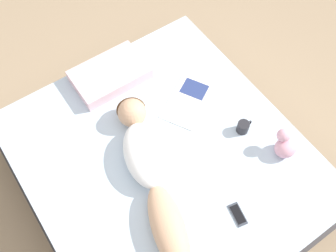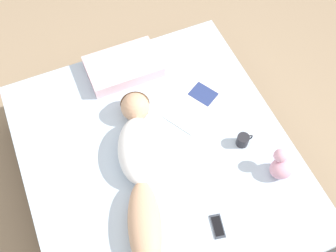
# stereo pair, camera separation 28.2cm
# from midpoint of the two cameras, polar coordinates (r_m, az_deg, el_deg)

# --- Properties ---
(ground_plane) EXTENTS (12.00, 12.00, 0.00)m
(ground_plane) POSITION_cam_midpoint_polar(r_m,az_deg,el_deg) (3.23, -3.02, -8.46)
(ground_plane) COLOR #9E8466
(bed) EXTENTS (1.90, 2.10, 0.51)m
(bed) POSITION_cam_midpoint_polar(r_m,az_deg,el_deg) (3.00, -3.23, -6.71)
(bed) COLOR #383333
(bed) RESTS_ON ground_plane
(person) EXTENTS (0.57, 1.28, 0.21)m
(person) POSITION_cam_midpoint_polar(r_m,az_deg,el_deg) (2.64, -5.84, -6.12)
(person) COLOR tan
(person) RESTS_ON bed
(open_magazine) EXTENTS (0.54, 0.47, 0.01)m
(open_magazine) POSITION_cam_midpoint_polar(r_m,az_deg,el_deg) (2.99, 0.30, 3.57)
(open_magazine) COLOR white
(open_magazine) RESTS_ON bed
(coffee_mug) EXTENTS (0.12, 0.09, 0.09)m
(coffee_mug) POSITION_cam_midpoint_polar(r_m,az_deg,el_deg) (2.84, 8.11, -0.36)
(coffee_mug) COLOR #232328
(coffee_mug) RESTS_ON bed
(cell_phone) EXTENTS (0.10, 0.17, 0.01)m
(cell_phone) POSITION_cam_midpoint_polar(r_m,az_deg,el_deg) (2.62, 7.01, -12.91)
(cell_phone) COLOR #333842
(cell_phone) RESTS_ON bed
(plush_toy) EXTENTS (0.16, 0.17, 0.21)m
(plush_toy) POSITION_cam_midpoint_polar(r_m,az_deg,el_deg) (2.78, 13.89, -2.99)
(plush_toy) COLOR #DB9EB2
(plush_toy) RESTS_ON bed
(pillow) EXTENTS (0.57, 0.36, 0.10)m
(pillow) POSITION_cam_midpoint_polar(r_m,az_deg,el_deg) (3.13, -11.02, 7.12)
(pillow) COLOR beige
(pillow) RESTS_ON bed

